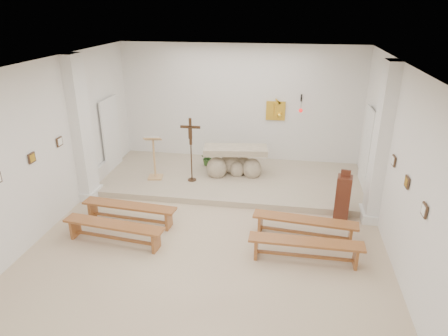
% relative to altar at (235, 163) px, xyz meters
% --- Properties ---
extents(ground, '(7.00, 10.00, 0.00)m').
position_rel_altar_xyz_m(ground, '(-0.06, -3.64, -0.49)').
color(ground, '#C5B48E').
rests_on(ground, ground).
extents(wall_left, '(0.02, 10.00, 3.50)m').
position_rel_altar_xyz_m(wall_left, '(-3.55, -3.64, 1.26)').
color(wall_left, silver).
rests_on(wall_left, ground).
extents(wall_right, '(0.02, 10.00, 3.50)m').
position_rel_altar_xyz_m(wall_right, '(3.43, -3.64, 1.26)').
color(wall_right, silver).
rests_on(wall_right, ground).
extents(wall_back, '(7.00, 0.02, 3.50)m').
position_rel_altar_xyz_m(wall_back, '(-0.06, 1.35, 1.26)').
color(wall_back, silver).
rests_on(wall_back, ground).
extents(ceiling, '(7.00, 10.00, 0.02)m').
position_rel_altar_xyz_m(ceiling, '(-0.06, -3.64, 3.00)').
color(ceiling, silver).
rests_on(ceiling, wall_back).
extents(sanctuary_platform, '(6.98, 3.00, 0.15)m').
position_rel_altar_xyz_m(sanctuary_platform, '(-0.06, -0.14, -0.41)').
color(sanctuary_platform, tan).
rests_on(sanctuary_platform, ground).
extents(pilaster_left, '(0.26, 0.55, 3.50)m').
position_rel_altar_xyz_m(pilaster_left, '(-3.43, -1.64, 1.26)').
color(pilaster_left, white).
rests_on(pilaster_left, ground).
extents(pilaster_right, '(0.26, 0.55, 3.50)m').
position_rel_altar_xyz_m(pilaster_right, '(3.31, -1.64, 1.26)').
color(pilaster_right, white).
rests_on(pilaster_right, ground).
extents(gold_wall_relief, '(0.55, 0.04, 0.55)m').
position_rel_altar_xyz_m(gold_wall_relief, '(0.99, 1.32, 1.16)').
color(gold_wall_relief, gold).
rests_on(gold_wall_relief, wall_back).
extents(sanctuary_lamp, '(0.11, 0.36, 0.44)m').
position_rel_altar_xyz_m(sanctuary_lamp, '(1.69, 1.07, 1.32)').
color(sanctuary_lamp, black).
rests_on(sanctuary_lamp, wall_back).
extents(station_frame_left_mid, '(0.03, 0.20, 0.20)m').
position_rel_altar_xyz_m(station_frame_left_mid, '(-3.53, -3.44, 1.23)').
color(station_frame_left_mid, '#412C1C').
rests_on(station_frame_left_mid, wall_left).
extents(station_frame_left_rear, '(0.03, 0.20, 0.20)m').
position_rel_altar_xyz_m(station_frame_left_rear, '(-3.53, -2.44, 1.23)').
color(station_frame_left_rear, '#412C1C').
rests_on(station_frame_left_rear, wall_left).
extents(station_frame_right_front, '(0.03, 0.20, 0.20)m').
position_rel_altar_xyz_m(station_frame_right_front, '(3.41, -4.44, 1.23)').
color(station_frame_right_front, '#412C1C').
rests_on(station_frame_right_front, wall_right).
extents(station_frame_right_mid, '(0.03, 0.20, 0.20)m').
position_rel_altar_xyz_m(station_frame_right_mid, '(3.41, -3.44, 1.23)').
color(station_frame_right_mid, '#412C1C').
rests_on(station_frame_right_mid, wall_right).
extents(station_frame_right_rear, '(0.03, 0.20, 0.20)m').
position_rel_altar_xyz_m(station_frame_right_rear, '(3.41, -2.44, 1.23)').
color(station_frame_right_rear, '#412C1C').
rests_on(station_frame_right_rear, wall_right).
extents(radiator_left, '(0.10, 0.85, 0.52)m').
position_rel_altar_xyz_m(radiator_left, '(-3.49, -0.94, -0.22)').
color(radiator_left, silver).
rests_on(radiator_left, ground).
extents(radiator_right, '(0.10, 0.85, 0.52)m').
position_rel_altar_xyz_m(radiator_right, '(3.37, -0.94, -0.22)').
color(radiator_right, silver).
rests_on(radiator_right, ground).
extents(altar, '(1.77, 0.88, 0.87)m').
position_rel_altar_xyz_m(altar, '(0.00, 0.00, 0.00)').
color(altar, '#BBAB8E').
rests_on(altar, sanctuary_platform).
extents(lectern, '(0.49, 0.43, 1.22)m').
position_rel_altar_xyz_m(lectern, '(-2.07, -0.59, 0.27)').
color(lectern, tan).
rests_on(lectern, sanctuary_platform).
extents(crucifix_stand, '(0.51, 0.22, 1.70)m').
position_rel_altar_xyz_m(crucifix_stand, '(-1.06, -0.58, 0.65)').
color(crucifix_stand, '#382211').
rests_on(crucifix_stand, sanctuary_platform).
extents(potted_plant, '(0.51, 0.49, 0.45)m').
position_rel_altar_xyz_m(potted_plant, '(-0.86, 0.56, -0.11)').
color(potted_plant, '#2F5622').
rests_on(potted_plant, sanctuary_platform).
extents(donation_pedestal, '(0.37, 0.37, 1.19)m').
position_rel_altar_xyz_m(donation_pedestal, '(2.67, -1.74, 0.04)').
color(donation_pedestal, '#542818').
rests_on(donation_pedestal, ground).
extents(bench_left_front, '(2.14, 0.52, 0.45)m').
position_rel_altar_xyz_m(bench_left_front, '(-1.95, -2.71, -0.15)').
color(bench_left_front, '#A05D2E').
rests_on(bench_left_front, ground).
extents(bench_right_front, '(2.14, 0.55, 0.45)m').
position_rel_altar_xyz_m(bench_right_front, '(1.83, -2.71, -0.15)').
color(bench_right_front, '#A05D2E').
rests_on(bench_right_front, ground).
extents(bench_left_second, '(2.14, 0.58, 0.45)m').
position_rel_altar_xyz_m(bench_left_second, '(-1.95, -3.53, -0.15)').
color(bench_left_second, '#A05D2E').
rests_on(bench_left_second, ground).
extents(bench_right_second, '(2.12, 0.35, 0.45)m').
position_rel_altar_xyz_m(bench_right_second, '(1.83, -3.53, -0.15)').
color(bench_right_second, '#A05D2E').
rests_on(bench_right_second, ground).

